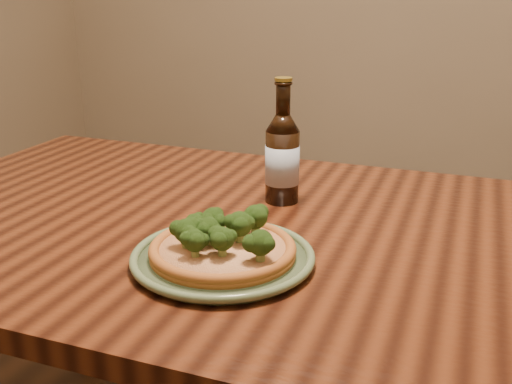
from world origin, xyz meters
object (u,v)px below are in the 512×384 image
(table, at_px, (269,271))
(beer_bottle, at_px, (282,157))
(plate, at_px, (223,257))
(pizza, at_px, (223,245))

(table, bearing_deg, beer_bottle, 98.80)
(table, height_order, plate, plate)
(plate, bearing_deg, pizza, 89.66)
(plate, height_order, beer_bottle, beer_bottle)
(plate, relative_size, beer_bottle, 1.17)
(table, bearing_deg, plate, -96.07)
(pizza, height_order, beer_bottle, beer_bottle)
(pizza, distance_m, beer_bottle, 0.31)
(pizza, bearing_deg, table, 83.90)
(plate, distance_m, pizza, 0.02)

